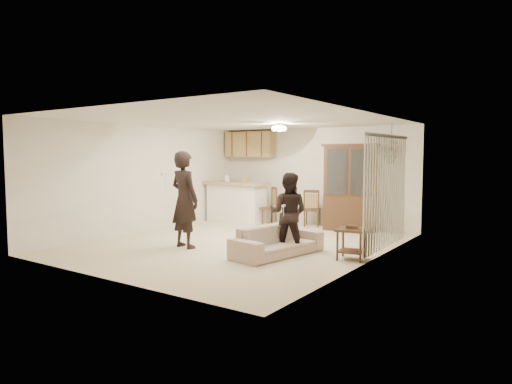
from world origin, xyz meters
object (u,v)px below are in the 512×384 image
Objects in this scene: chair_bar at (249,211)px; sofa at (278,235)px; adult at (185,202)px; side_table at (352,243)px; china_hutch at (350,188)px; chair_hutch_right at (312,216)px; chair_hutch_left at (267,214)px; child at (288,216)px.

sofa is at bearing -36.01° from chair_bar.
adult is 3.27m from side_table.
china_hutch is 1.32m from chair_hutch_right.
chair_bar is at bearing -152.42° from chair_hutch_left.
child is 2.26× the size of side_table.
chair_hutch_left reaches higher than chair_hutch_right.
chair_hutch_right is (0.77, 3.86, -0.64)m from adult.
sofa is 3.39m from china_hutch.
chair_bar is (-0.98, 3.52, -0.60)m from adult.
china_hutch is 1.97× the size of chair_bar.
china_hutch is 2.22× the size of chair_hutch_right.
sofa is at bearing -158.36° from adult.
chair_bar reaches higher than chair_hutch_right.
china_hutch reaches higher than adult.
chair_hutch_right is (1.75, 0.34, -0.03)m from chair_bar.
side_table is at bearing -21.63° from chair_bar.
china_hutch reaches higher than chair_bar.
adult is 3.99m from chair_hutch_right.
china_hutch reaches higher than sofa.
chair_bar is 1.07× the size of chair_hutch_left.
chair_hutch_right is at bearing 28.24° from sofa.
sofa is 2.01× the size of chair_hutch_right.
sofa is 3.13× the size of side_table.
chair_hutch_right is (-1.13, 3.14, -0.41)m from child.
side_table is (1.22, 0.45, -0.09)m from sofa.
chair_bar reaches higher than sofa.
chair_hutch_right is at bearing -86.46° from child.
chair_hutch_left is at bearing 143.47° from side_table.
chair_bar is at bearing 172.57° from china_hutch.
chair_hutch_left is at bearing 46.68° from sofa.
china_hutch is at bearing -107.46° from adult.
sofa is 3.60m from chair_hutch_right.
chair_hutch_right is (-1.07, 0.11, -0.76)m from china_hutch.
chair_hutch_left reaches higher than side_table.
china_hutch is (1.84, 3.75, 0.12)m from adult.
adult is at bearing -63.05° from chair_bar.
child is 1.29× the size of chair_bar.
child is 4.03m from chair_bar.
child is at bearing 2.25° from sofa.
china_hutch is 2.92m from chair_bar.
sofa is at bearing 65.28° from child.
adult is 1.83× the size of chair_hutch_left.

